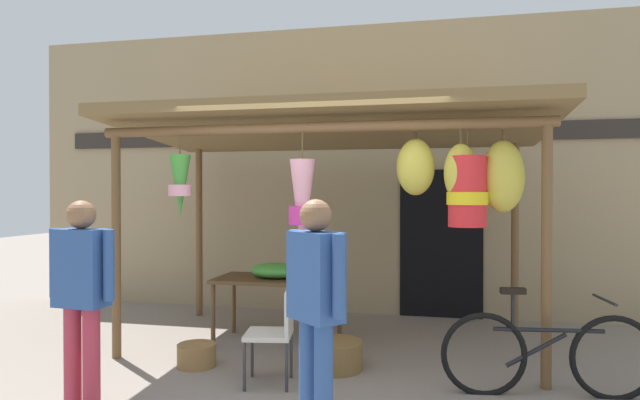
{
  "coord_description": "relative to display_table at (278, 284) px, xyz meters",
  "views": [
    {
      "loc": [
        1.15,
        -4.87,
        1.68
      ],
      "look_at": [
        -0.18,
        1.25,
        1.6
      ],
      "focal_mm": 30.48,
      "sensor_mm": 36.0,
      "label": 1
    }
  ],
  "objects": [
    {
      "name": "ground_plane",
      "position": [
        0.6,
        -0.97,
        -0.66
      ],
      "size": [
        30.0,
        30.0,
        0.0
      ],
      "primitive_type": "plane",
      "color": "gray"
    },
    {
      "name": "shop_facade",
      "position": [
        0.61,
        1.81,
        1.35
      ],
      "size": [
        9.78,
        0.29,
        4.03
      ],
      "color": "#9E8966",
      "rests_on": "ground_plane"
    },
    {
      "name": "market_stall_canopy",
      "position": [
        0.77,
        -0.09,
        1.58
      ],
      "size": [
        4.61,
        2.46,
        2.57
      ],
      "color": "brown",
      "rests_on": "ground_plane"
    },
    {
      "name": "display_table",
      "position": [
        0.0,
        0.0,
        0.0
      ],
      "size": [
        1.4,
        0.71,
        0.73
      ],
      "color": "brown",
      "rests_on": "ground_plane"
    },
    {
      "name": "flower_heap_on_table",
      "position": [
        -0.01,
        -0.04,
        0.16
      ],
      "size": [
        0.57,
        0.4,
        0.17
      ],
      "color": "green",
      "rests_on": "display_table"
    },
    {
      "name": "folding_chair",
      "position": [
        0.38,
        -1.28,
        -0.15
      ],
      "size": [
        0.46,
        0.46,
        0.84
      ],
      "color": "beige",
      "rests_on": "ground_plane"
    },
    {
      "name": "wicker_basket_by_table",
      "position": [
        -0.53,
        -0.97,
        -0.55
      ],
      "size": [
        0.37,
        0.37,
        0.22
      ],
      "primitive_type": "cylinder",
      "color": "olive",
      "rests_on": "ground_plane"
    },
    {
      "name": "wicker_basket_spare",
      "position": [
        0.79,
        -0.76,
        -0.52
      ],
      "size": [
        0.54,
        0.54,
        0.27
      ],
      "primitive_type": "cylinder",
      "color": "brown",
      "rests_on": "ground_plane"
    },
    {
      "name": "parked_bicycle",
      "position": [
        2.64,
        -1.07,
        -0.31
      ],
      "size": [
        1.74,
        0.44,
        0.92
      ],
      "color": "black",
      "rests_on": "ground_plane"
    },
    {
      "name": "vendor_in_orange",
      "position": [
        -0.94,
        -2.13,
        0.3
      ],
      "size": [
        0.59,
        0.26,
        1.63
      ],
      "color": "#B23347",
      "rests_on": "ground_plane"
    },
    {
      "name": "customer_foreground",
      "position": [
        0.94,
        -2.22,
        0.31
      ],
      "size": [
        0.47,
        0.43,
        1.64
      ],
      "color": "#2D5193",
      "rests_on": "ground_plane"
    }
  ]
}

